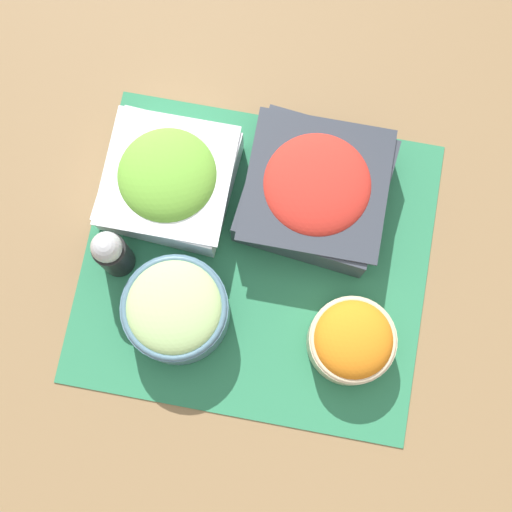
# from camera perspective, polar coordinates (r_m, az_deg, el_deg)

# --- Properties ---
(ground_plane) EXTENTS (3.00, 3.00, 0.00)m
(ground_plane) POSITION_cam_1_polar(r_m,az_deg,el_deg) (1.01, -0.00, -0.40)
(ground_plane) COLOR olive
(placemat) EXTENTS (0.48, 0.44, 0.00)m
(placemat) POSITION_cam_1_polar(r_m,az_deg,el_deg) (1.01, -0.00, -0.37)
(placemat) COLOR #2D7A51
(placemat) RESTS_ON ground_plane
(cucumber_bowl) EXTENTS (0.14, 0.14, 0.08)m
(cucumber_bowl) POSITION_cam_1_polar(r_m,az_deg,el_deg) (0.96, -6.44, -4.27)
(cucumber_bowl) COLOR slate
(cucumber_bowl) RESTS_ON placemat
(carrot_bowl) EXTENTS (0.12, 0.12, 0.07)m
(carrot_bowl) POSITION_cam_1_polar(r_m,az_deg,el_deg) (0.96, 7.69, -6.72)
(carrot_bowl) COLOR beige
(carrot_bowl) RESTS_ON placemat
(tomato_bowl) EXTENTS (0.21, 0.21, 0.09)m
(tomato_bowl) POSITION_cam_1_polar(r_m,az_deg,el_deg) (0.99, 4.80, 5.31)
(tomato_bowl) COLOR #333842
(tomato_bowl) RESTS_ON placemat
(lettuce_bowl) EXTENTS (0.18, 0.18, 0.08)m
(lettuce_bowl) POSITION_cam_1_polar(r_m,az_deg,el_deg) (1.00, -7.00, 6.12)
(lettuce_bowl) COLOR white
(lettuce_bowl) RESTS_ON placemat
(pepper_shaker) EXTENTS (0.05, 0.05, 0.11)m
(pepper_shaker) POSITION_cam_1_polar(r_m,az_deg,el_deg) (0.97, -11.46, 0.24)
(pepper_shaker) COLOR black
(pepper_shaker) RESTS_ON placemat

